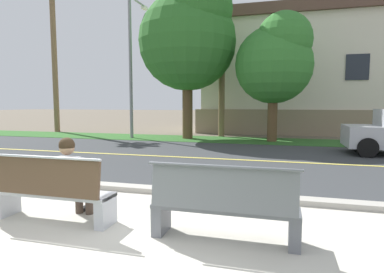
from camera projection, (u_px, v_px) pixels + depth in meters
name	position (u px, v px, depth m)	size (l,w,h in m)	color
ground_plane	(225.00, 152.00, 11.66)	(140.00, 140.00, 0.00)	#665B4C
sidewalk_pavement	(129.00, 233.00, 4.38)	(44.00, 3.60, 0.01)	beige
curb_edge	(175.00, 192.00, 6.24)	(44.00, 0.30, 0.11)	#ADA89E
street_asphalt	(217.00, 159.00, 10.22)	(52.00, 8.00, 0.01)	#383A3D
road_centre_line	(217.00, 159.00, 10.22)	(48.00, 0.14, 0.01)	#E0CC4C
far_verge_grass	(240.00, 140.00, 15.41)	(48.00, 2.80, 0.02)	#2D6026
bench_left	(50.00, 192.00, 4.73)	(1.85, 0.48, 1.01)	silver
bench_right	(223.00, 207.00, 4.05)	(1.85, 0.48, 1.01)	slate
seated_person_grey	(72.00, 176.00, 4.80)	(0.52, 0.68, 1.25)	#47382D
streetlamp	(132.00, 56.00, 16.25)	(0.24, 2.10, 7.11)	gray
shade_tree_far_left	(190.00, 34.00, 15.55)	(4.69, 4.69, 7.74)	brown
shade_tree_left	(276.00, 59.00, 14.46)	(3.45, 3.45, 5.69)	brown
palm_tree_short	(52.00, 5.00, 19.37)	(2.09, 1.98, 9.48)	brown
garden_wall	(314.00, 123.00, 17.35)	(13.00, 0.36, 1.40)	gray
house_across_street	(301.00, 73.00, 20.28)	(12.16, 6.91, 7.08)	beige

